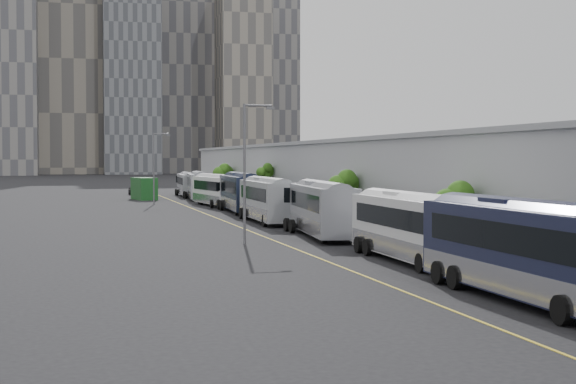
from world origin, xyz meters
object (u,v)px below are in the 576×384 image
object	(u,v)px
bus_7	(199,188)
street_lamp_near	(247,163)
bus_2	(410,233)
bus_5	(241,196)
street_lamp_far	(155,163)
bus_3	(322,214)
shipping_container	(144,189)
bus_6	(216,193)
bus_1	(525,259)
suv	(137,190)
bus_8	(188,186)
bus_4	(268,204)

from	to	relation	value
bus_7	street_lamp_near	xyz separation A→B (m)	(-5.95, -61.91, 3.59)
bus_2	bus_5	xyz separation A→B (m)	(-0.34, 44.93, 0.15)
street_lamp_near	street_lamp_far	world-z (taller)	street_lamp_near
bus_3	shipping_container	xyz separation A→B (m)	(-7.26, 60.19, -0.15)
bus_7	street_lamp_near	distance (m)	62.30
bus_6	bus_1	bearing A→B (deg)	-95.55
bus_7	suv	bearing A→B (deg)	115.42
bus_2	bus_8	xyz separation A→B (m)	(-0.42, 84.62, -0.08)
bus_2	suv	distance (m)	92.26
bus_1	shipping_container	xyz separation A→B (m)	(-6.88, 88.99, -0.16)
bus_3	bus_2	bearing A→B (deg)	-83.16
bus_1	bus_2	distance (m)	13.28
bus_7	bus_8	xyz separation A→B (m)	(0.09, 11.20, -0.11)
bus_3	bus_6	world-z (taller)	bus_3
street_lamp_far	shipping_container	size ratio (longest dim) A/B	1.51
bus_8	shipping_container	world-z (taller)	bus_8
bus_7	suv	world-z (taller)	bus_7
bus_1	suv	world-z (taller)	bus_1
street_lamp_near	bus_5	bearing A→B (deg)	79.62
suv	street_lamp_far	bearing A→B (deg)	-90.56
bus_3	street_lamp_far	distance (m)	47.46
bus_5	suv	distance (m)	47.55
bus_6	bus_8	xyz separation A→B (m)	(0.43, 27.42, -0.08)
bus_5	suv	world-z (taller)	bus_5
bus_1	street_lamp_near	distance (m)	25.69
bus_8	street_lamp_far	bearing A→B (deg)	-104.28
bus_3	street_lamp_near	xyz separation A→B (m)	(-6.18, -4.02, 3.54)
bus_4	bus_7	xyz separation A→B (m)	(0.39, 43.33, -0.04)
bus_5	shipping_container	xyz separation A→B (m)	(-7.20, 30.79, -0.22)
bus_3	shipping_container	size ratio (longest dim) A/B	2.38
bus_2	bus_4	world-z (taller)	bus_4
bus_3	bus_7	size ratio (longest dim) A/B	1.03
bus_2	suv	xyz separation A→B (m)	(-7.23, 91.97, -0.86)
bus_6	shipping_container	distance (m)	19.69
bus_8	bus_6	bearing A→B (deg)	-87.96
street_lamp_near	suv	distance (m)	80.59
bus_1	shipping_container	bearing A→B (deg)	94.25
bus_1	bus_3	distance (m)	28.80
shipping_container	suv	xyz separation A→B (m)	(0.30, 16.25, -0.79)
bus_1	bus_3	bearing A→B (deg)	89.07
bus_5	street_lamp_near	size ratio (longest dim) A/B	1.55
bus_7	bus_4	bearing A→B (deg)	-85.00
bus_6	shipping_container	bearing A→B (deg)	104.14
bus_8	street_lamp_far	world-z (taller)	street_lamp_far
street_lamp_near	suv	xyz separation A→B (m)	(-0.77, 80.46, -4.49)
bus_3	bus_6	size ratio (longest dim) A/B	1.05
bus_4	street_lamp_far	bearing A→B (deg)	102.77
shipping_container	bus_5	bearing A→B (deg)	-86.57
bus_2	bus_5	size ratio (longest dim) A/B	0.91
bus_1	bus_5	world-z (taller)	bus_5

